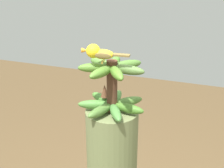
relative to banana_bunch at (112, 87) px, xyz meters
The scene contains 2 objects.
banana_bunch is the anchor object (origin of this frame).
perched_bird 0.18m from the banana_bunch, 133.47° to the left, with size 0.06×0.21×0.08m.
Camera 1 is at (-1.23, -0.44, 2.07)m, focal length 50.83 mm.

